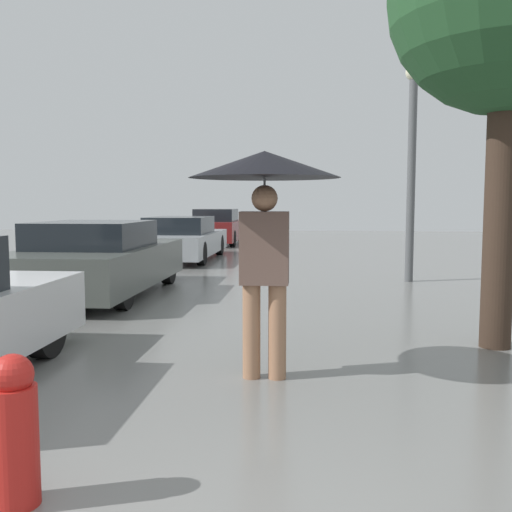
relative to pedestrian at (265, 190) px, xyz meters
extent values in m
cylinder|color=#9E7051|center=(-0.11, 0.00, -1.22)|extent=(0.16, 0.16, 0.83)
cylinder|color=#9E7051|center=(0.11, 0.00, -1.22)|extent=(0.16, 0.16, 0.83)
cube|color=brown|center=(0.00, 0.00, -0.49)|extent=(0.42, 0.24, 0.62)
sphere|color=#9E7051|center=(0.00, 0.00, -0.07)|extent=(0.23, 0.23, 0.23)
cylinder|color=#515456|center=(0.00, 0.00, -0.23)|extent=(0.02, 0.02, 0.66)
cone|color=black|center=(0.00, 0.00, 0.22)|extent=(1.29, 1.29, 0.23)
cylinder|color=black|center=(-2.20, 0.47, -1.33)|extent=(0.18, 0.62, 0.62)
cube|color=#4C514C|center=(-3.11, 4.34, -1.15)|extent=(1.90, 4.30, 0.64)
cube|color=black|center=(-3.11, 4.13, -0.62)|extent=(1.61, 1.94, 0.42)
cylinder|color=black|center=(-3.97, 5.68, -1.33)|extent=(0.18, 0.61, 0.61)
cylinder|color=black|center=(-2.26, 5.68, -1.33)|extent=(0.18, 0.61, 0.61)
cylinder|color=black|center=(-3.97, 3.01, -1.33)|extent=(0.18, 0.61, 0.61)
cylinder|color=black|center=(-2.26, 3.01, -1.33)|extent=(0.18, 0.61, 0.61)
cube|color=#9EA3A8|center=(-3.01, 10.27, -1.20)|extent=(1.79, 4.60, 0.56)
cube|color=black|center=(-3.01, 10.04, -0.70)|extent=(1.52, 2.07, 0.44)
cylinder|color=black|center=(-3.82, 11.70, -1.35)|extent=(0.18, 0.58, 0.58)
cylinder|color=black|center=(-2.21, 11.70, -1.35)|extent=(0.18, 0.58, 0.58)
cylinder|color=black|center=(-3.82, 8.85, -1.35)|extent=(0.18, 0.58, 0.58)
cylinder|color=black|center=(-2.21, 8.85, -1.35)|extent=(0.18, 0.58, 0.58)
cube|color=maroon|center=(-2.97, 16.00, -1.13)|extent=(1.65, 4.02, 0.70)
cube|color=black|center=(-2.97, 15.80, -0.56)|extent=(1.40, 1.81, 0.44)
cylinder|color=black|center=(-3.71, 17.25, -1.35)|extent=(0.18, 0.58, 0.58)
cylinder|color=black|center=(-2.22, 17.25, -1.35)|extent=(0.18, 0.58, 0.58)
cylinder|color=black|center=(-3.71, 14.75, -1.35)|extent=(0.18, 0.58, 0.58)
cylinder|color=black|center=(-2.22, 14.75, -1.35)|extent=(0.18, 0.58, 0.58)
cylinder|color=#38281E|center=(2.36, 1.29, -0.15)|extent=(0.32, 0.32, 2.97)
cylinder|color=#515456|center=(2.34, 6.36, 0.30)|extent=(0.16, 0.16, 3.88)
sphere|color=beige|center=(2.34, 6.36, 2.34)|extent=(0.31, 0.31, 0.31)
cylinder|color=#B21E19|center=(-1.09, -2.21, -1.33)|extent=(0.24, 0.24, 0.62)
sphere|color=#B21E19|center=(-1.09, -2.21, -0.96)|extent=(0.21, 0.21, 0.21)
camera|label=1|loc=(0.37, -4.86, -0.11)|focal=40.00mm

